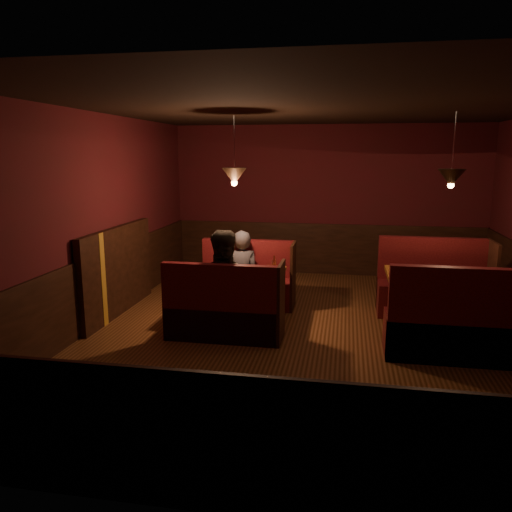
% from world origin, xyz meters
% --- Properties ---
extents(room, '(6.02, 7.02, 2.92)m').
position_xyz_m(room, '(-0.28, 0.04, 1.05)').
color(room, '#43230D').
rests_on(room, ground).
extents(main_table, '(1.36, 0.83, 0.95)m').
position_xyz_m(main_table, '(-1.13, 0.39, 0.56)').
color(main_table, brown).
rests_on(main_table, ground).
extents(main_bench_far, '(1.49, 0.53, 1.02)m').
position_xyz_m(main_bench_far, '(-1.11, 1.16, 0.32)').
color(main_bench_far, '#34080C').
rests_on(main_bench_far, ground).
extents(main_bench_near, '(1.49, 0.53, 1.02)m').
position_xyz_m(main_bench_near, '(-1.11, -0.38, 0.32)').
color(main_bench_near, '#34080C').
rests_on(main_bench_near, ground).
extents(second_table, '(1.44, 0.92, 0.81)m').
position_xyz_m(second_table, '(1.65, 0.32, 0.60)').
color(second_table, brown).
rests_on(second_table, ground).
extents(second_bench_far, '(1.59, 0.59, 1.13)m').
position_xyz_m(second_bench_far, '(1.68, 1.18, 0.36)').
color(second_bench_far, '#34080C').
rests_on(second_bench_far, ground).
extents(second_bench_near, '(1.59, 0.59, 1.13)m').
position_xyz_m(second_bench_near, '(1.68, -0.54, 0.36)').
color(second_bench_near, '#34080C').
rests_on(second_bench_near, ground).
extents(diner_a, '(0.64, 0.51, 1.55)m').
position_xyz_m(diner_a, '(-1.20, 1.08, 0.78)').
color(diner_a, '#34333A').
rests_on(diner_a, ground).
extents(diner_b, '(1.04, 0.95, 1.74)m').
position_xyz_m(diner_b, '(-1.10, -0.22, 0.87)').
color(diner_b, black).
rests_on(diner_b, ground).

